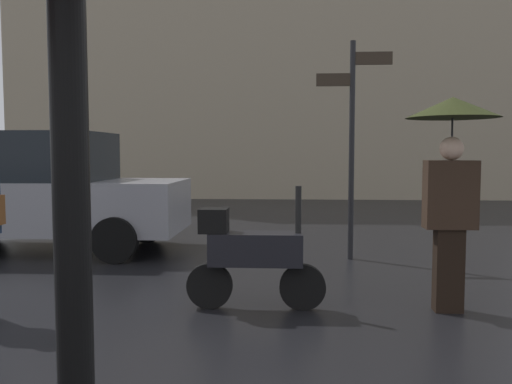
{
  "coord_description": "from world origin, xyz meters",
  "views": [
    {
      "loc": [
        0.84,
        -2.11,
        1.56
      ],
      "look_at": [
        0.38,
        5.57,
        0.99
      ],
      "focal_mm": 37.2,
      "sensor_mm": 36.0,
      "label": 1
    }
  ],
  "objects_px": {
    "pedestrian_with_umbrella": "(452,154)",
    "parked_car_left": "(39,191)",
    "street_signpost": "(352,129)",
    "parked_scooter": "(251,254)"
  },
  "relations": [
    {
      "from": "pedestrian_with_umbrella",
      "to": "street_signpost",
      "type": "distance_m",
      "value": 2.66
    },
    {
      "from": "pedestrian_with_umbrella",
      "to": "parked_car_left",
      "type": "bearing_deg",
      "value": 169.05
    },
    {
      "from": "pedestrian_with_umbrella",
      "to": "parked_car_left",
      "type": "distance_m",
      "value": 6.28
    },
    {
      "from": "pedestrian_with_umbrella",
      "to": "street_signpost",
      "type": "height_order",
      "value": "street_signpost"
    },
    {
      "from": "pedestrian_with_umbrella",
      "to": "parked_scooter",
      "type": "xyz_separation_m",
      "value": [
        -1.94,
        -0.04,
        -0.99
      ]
    },
    {
      "from": "pedestrian_with_umbrella",
      "to": "parked_scooter",
      "type": "relative_size",
      "value": 1.51
    },
    {
      "from": "parked_car_left",
      "to": "street_signpost",
      "type": "xyz_separation_m",
      "value": [
        4.87,
        -0.38,
        0.95
      ]
    },
    {
      "from": "parked_scooter",
      "to": "street_signpost",
      "type": "relative_size",
      "value": 0.44
    },
    {
      "from": "parked_car_left",
      "to": "street_signpost",
      "type": "bearing_deg",
      "value": 0.71
    },
    {
      "from": "parked_scooter",
      "to": "street_signpost",
      "type": "xyz_separation_m",
      "value": [
        1.29,
        2.59,
        1.35
      ]
    }
  ]
}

